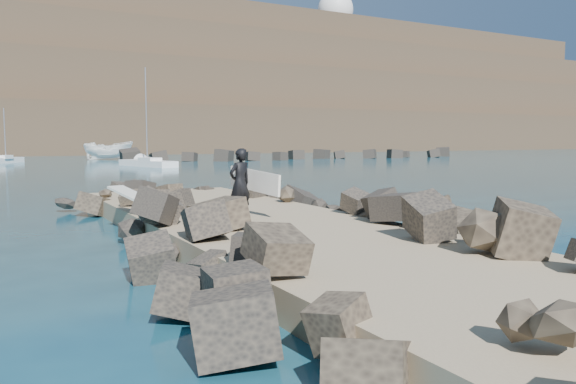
% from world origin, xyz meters
% --- Properties ---
extents(ground, '(800.00, 800.00, 0.00)m').
position_xyz_m(ground, '(0.00, 0.00, 0.00)').
color(ground, '#0F384C').
rests_on(ground, ground).
extents(jetty, '(6.00, 26.00, 0.60)m').
position_xyz_m(jetty, '(0.00, -2.00, 0.30)').
color(jetty, '#8C7759').
rests_on(jetty, ground).
extents(riprap_left, '(2.60, 22.00, 1.00)m').
position_xyz_m(riprap_left, '(-2.90, -1.50, 0.50)').
color(riprap_left, black).
rests_on(riprap_left, ground).
extents(riprap_right, '(2.60, 22.00, 1.00)m').
position_xyz_m(riprap_right, '(2.90, -1.50, 0.50)').
color(riprap_right, black).
rests_on(riprap_right, ground).
extents(breakwater_secondary, '(52.00, 4.00, 1.20)m').
position_xyz_m(breakwater_secondary, '(35.00, 55.00, 0.60)').
color(breakwater_secondary, black).
rests_on(breakwater_secondary, ground).
extents(headland, '(360.00, 140.00, 32.00)m').
position_xyz_m(headland, '(10.00, 160.00, 16.00)').
color(headland, '#2D4919').
rests_on(headland, ground).
extents(surfboard_resting, '(1.25, 2.22, 0.07)m').
position_xyz_m(surfboard_resting, '(-2.88, 3.25, 1.04)').
color(surfboard_resting, silver).
rests_on(surfboard_resting, riprap_left).
extents(boat_imported, '(7.09, 3.84, 2.59)m').
position_xyz_m(boat_imported, '(9.22, 68.10, 1.30)').
color(boat_imported, white).
rests_on(boat_imported, ground).
extents(surfer_with_board, '(1.10, 2.45, 1.99)m').
position_xyz_m(surfer_with_board, '(-0.29, 1.22, 1.60)').
color(surfer_with_board, black).
rests_on(surfer_with_board, jetty).
extents(radome, '(11.40, 11.40, 18.05)m').
position_xyz_m(radome, '(95.69, 140.78, 42.49)').
color(radome, silver).
rests_on(radome, headland).
extents(sailboat_b, '(4.28, 5.05, 6.75)m').
position_xyz_m(sailboat_b, '(-4.02, 62.18, 0.35)').
color(sailboat_b, white).
rests_on(sailboat_b, ground).
extents(sailboat_c, '(4.21, 9.01, 10.44)m').
position_xyz_m(sailboat_c, '(8.64, 45.18, 0.35)').
color(sailboat_c, white).
rests_on(sailboat_c, ground).
extents(sailboat_f, '(3.21, 5.25, 6.52)m').
position_xyz_m(sailboat_f, '(38.85, 91.91, 0.35)').
color(sailboat_f, white).
rests_on(sailboat_f, ground).
extents(headland_buildings, '(137.50, 30.50, 5.00)m').
position_xyz_m(headland_buildings, '(16.81, 152.19, 33.97)').
color(headland_buildings, white).
rests_on(headland_buildings, headland).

